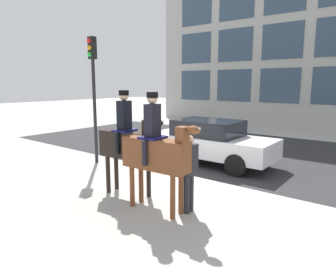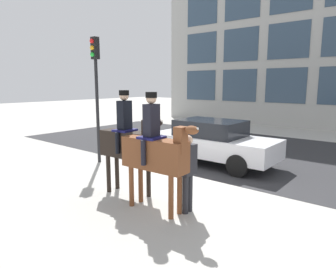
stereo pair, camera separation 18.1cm
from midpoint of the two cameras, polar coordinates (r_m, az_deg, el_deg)
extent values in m
plane|color=#B2AFA8|center=(8.63, 2.61, -8.87)|extent=(80.00, 80.00, 0.00)
cube|color=#2D2D30|center=(12.68, 15.13, -3.20)|extent=(21.64, 8.50, 0.01)
cube|color=#33475B|center=(23.27, 4.99, 9.23)|extent=(2.54, 0.02, 2.19)
cube|color=#33475B|center=(21.71, 12.12, 9.03)|extent=(2.54, 0.02, 2.19)
cube|color=#33475B|center=(20.52, 20.21, 8.65)|extent=(2.54, 0.02, 2.19)
cube|color=#33475B|center=(19.78, 29.07, 8.03)|extent=(2.54, 0.02, 2.19)
cube|color=#33475B|center=(23.42, 5.09, 15.95)|extent=(2.54, 0.02, 2.19)
cube|color=#33475B|center=(21.87, 12.38, 16.23)|extent=(2.54, 0.02, 2.19)
cube|color=#33475B|center=(20.69, 20.66, 16.26)|extent=(2.54, 0.02, 2.19)
cube|color=#33475B|center=(23.88, 5.19, 22.50)|extent=(2.54, 0.02, 2.19)
cube|color=#33475B|center=(22.36, 12.65, 23.22)|extent=(2.54, 0.02, 2.19)
cube|color=black|center=(7.35, -8.47, -1.97)|extent=(1.48, 0.58, 0.64)
cylinder|color=black|center=(7.35, -4.42, -8.30)|extent=(0.11, 0.11, 0.95)
cylinder|color=black|center=(7.12, -5.91, -8.92)|extent=(0.11, 0.11, 0.95)
cylinder|color=black|center=(7.98, -10.45, -6.98)|extent=(0.11, 0.11, 0.95)
cylinder|color=black|center=(7.77, -12.00, -7.49)|extent=(0.11, 0.11, 0.95)
cube|color=black|center=(6.89, -4.53, 0.46)|extent=(0.22, 0.26, 0.54)
cube|color=black|center=(6.96, -5.33, 0.70)|extent=(0.05, 0.08, 0.49)
ellipsoid|color=black|center=(6.71, -2.78, 2.20)|extent=(0.31, 0.23, 0.17)
cube|color=silver|center=(6.66, -2.17, 2.33)|extent=(0.11, 0.06, 0.07)
cylinder|color=black|center=(7.87, -12.66, -2.12)|extent=(0.09, 0.09, 0.55)
cube|color=#14144C|center=(7.33, -8.96, 0.69)|extent=(0.48, 0.52, 0.05)
cube|color=black|center=(7.29, -9.03, 3.59)|extent=(0.25, 0.34, 0.69)
sphere|color=#D1A889|center=(7.25, -9.13, 7.15)|extent=(0.22, 0.22, 0.22)
cylinder|color=black|center=(7.25, -9.14, 7.76)|extent=(0.24, 0.24, 0.12)
cylinder|color=black|center=(7.58, -7.57, -1.10)|extent=(0.11, 0.11, 0.51)
cylinder|color=black|center=(7.18, -10.31, -1.76)|extent=(0.11, 0.11, 0.51)
cube|color=brown|center=(6.38, -3.19, -3.82)|extent=(1.54, 0.51, 0.66)
cylinder|color=brown|center=(6.42, 1.65, -11.10)|extent=(0.11, 0.11, 0.92)
cylinder|color=brown|center=(6.18, 0.04, -11.92)|extent=(0.11, 0.11, 0.92)
cylinder|color=brown|center=(7.05, -5.89, -9.23)|extent=(0.11, 0.11, 0.92)
cylinder|color=brown|center=(6.84, -7.61, -9.88)|extent=(0.11, 0.11, 0.92)
cube|color=brown|center=(5.92, 1.87, -1.20)|extent=(0.21, 0.25, 0.54)
cube|color=#382314|center=(5.98, 0.91, -0.89)|extent=(0.04, 0.08, 0.49)
ellipsoid|color=brown|center=(5.74, 4.03, 0.76)|extent=(0.30, 0.21, 0.17)
cube|color=silver|center=(5.70, 4.77, 0.89)|extent=(0.11, 0.05, 0.07)
cylinder|color=#382314|center=(6.92, -8.41, -3.77)|extent=(0.09, 0.09, 0.55)
cube|color=#14144C|center=(6.36, -3.76, -0.66)|extent=(0.48, 0.50, 0.05)
cube|color=black|center=(6.30, -3.80, 2.65)|extent=(0.23, 0.33, 0.68)
sphere|color=#D1A889|center=(6.26, -3.84, 6.73)|extent=(0.22, 0.22, 0.22)
cylinder|color=black|center=(6.26, -3.85, 7.44)|extent=(0.24, 0.24, 0.12)
cylinder|color=black|center=(6.62, -2.26, -2.74)|extent=(0.11, 0.11, 0.53)
cylinder|color=black|center=(6.21, -5.30, -3.60)|extent=(0.11, 0.11, 0.53)
cylinder|color=#232328|center=(6.45, 2.76, -11.41)|extent=(0.13, 0.13, 0.84)
cylinder|color=#232328|center=(6.58, 3.54, -11.00)|extent=(0.13, 0.13, 0.84)
cube|color=#232328|center=(6.29, 3.22, -4.91)|extent=(0.23, 0.41, 0.64)
sphere|color=#D1A889|center=(6.20, 3.25, -1.15)|extent=(0.20, 0.20, 0.20)
cube|color=#232328|center=(6.25, 0.22, -3.32)|extent=(0.55, 0.11, 0.09)
cone|color=orange|center=(6.46, -2.29, -2.91)|extent=(0.18, 0.05, 0.04)
cube|color=silver|center=(10.39, 7.60, -2.04)|extent=(4.34, 1.79, 0.63)
cube|color=black|center=(10.34, 7.15, 1.20)|extent=(2.17, 1.57, 0.53)
cylinder|color=black|center=(9.14, 12.26, -5.81)|extent=(0.68, 0.21, 0.68)
cylinder|color=black|center=(10.61, 16.12, -3.84)|extent=(0.68, 0.21, 0.68)
cylinder|color=black|center=(10.54, -1.05, -3.55)|extent=(0.68, 0.21, 0.68)
cylinder|color=black|center=(11.83, 3.95, -2.12)|extent=(0.68, 0.21, 0.68)
cylinder|color=black|center=(10.57, -14.25, 4.05)|extent=(0.11, 0.11, 3.53)
cube|color=black|center=(10.59, -14.73, 15.58)|extent=(0.24, 0.19, 0.72)
sphere|color=red|center=(10.55, -15.31, 16.76)|extent=(0.15, 0.15, 0.15)
sphere|color=orange|center=(10.52, -15.26, 15.60)|extent=(0.15, 0.15, 0.15)
sphere|color=green|center=(10.50, -15.21, 14.43)|extent=(0.15, 0.15, 0.15)
camera|label=1|loc=(0.09, -90.72, -0.12)|focal=32.00mm
camera|label=2|loc=(0.09, 89.28, 0.12)|focal=32.00mm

